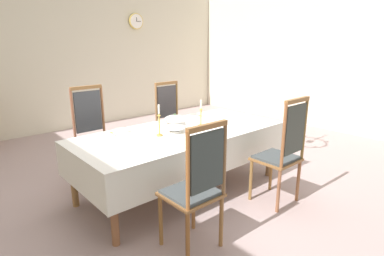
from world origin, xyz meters
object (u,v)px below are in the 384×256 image
(dining_table, at_px, (181,137))
(candlestick_east, at_px, (201,116))
(chair_south_b, at_px, (282,151))
(candlestick_west, at_px, (159,124))
(soup_tureen, at_px, (175,123))
(bowl_near_right, at_px, (193,115))
(chair_south_a, at_px, (196,186))
(mounted_clock, at_px, (136,21))
(spoon_primary, at_px, (112,133))
(bowl_near_left, at_px, (122,130))
(spoon_secondary, at_px, (197,115))
(chair_north_a, at_px, (94,134))
(chair_north_b, at_px, (172,120))

(dining_table, relative_size, candlestick_east, 7.59)
(chair_south_b, xyz_separation_m, candlestick_west, (-0.91, 0.96, 0.27))
(soup_tureen, distance_m, bowl_near_right, 0.78)
(dining_table, relative_size, chair_south_a, 2.14)
(candlestick_west, distance_m, mounted_clock, 4.28)
(bowl_near_right, height_order, spoon_primary, bowl_near_right)
(chair_south_b, height_order, bowl_near_left, chair_south_b)
(bowl_near_right, height_order, spoon_secondary, bowl_near_right)
(chair_north_a, xyz_separation_m, candlestick_east, (0.94, -0.96, 0.26))
(chair_south_b, xyz_separation_m, bowl_near_left, (-1.15, 1.36, 0.15))
(chair_south_b, height_order, spoon_primary, chair_south_b)
(soup_tureen, bearing_deg, chair_south_b, -54.09)
(chair_south_b, distance_m, bowl_near_right, 1.39)
(chair_north_a, distance_m, spoon_secondary, 1.40)
(dining_table, height_order, bowl_near_left, bowl_near_left)
(dining_table, xyz_separation_m, chair_north_b, (0.60, 0.96, -0.07))
(chair_south_b, bearing_deg, chair_south_a, 179.88)
(soup_tureen, relative_size, bowl_near_left, 1.61)
(chair_north_b, distance_m, bowl_near_left, 1.29)
(dining_table, distance_m, spoon_primary, 0.78)
(dining_table, height_order, mounted_clock, mounted_clock)
(soup_tureen, distance_m, spoon_secondary, 0.88)
(bowl_near_left, bearing_deg, dining_table, -36.17)
(chair_south_a, height_order, chair_south_b, chair_south_b)
(candlestick_west, height_order, mounted_clock, mounted_clock)
(bowl_near_right, bearing_deg, chair_south_a, -130.86)
(mounted_clock, bearing_deg, spoon_primary, -126.46)
(spoon_primary, bearing_deg, chair_south_b, -39.88)
(bowl_near_left, xyz_separation_m, mounted_clock, (2.22, 3.18, 1.39))
(chair_south_b, height_order, bowl_near_right, chair_south_b)
(spoon_secondary, height_order, mounted_clock, mounted_clock)
(spoon_primary, bearing_deg, bowl_near_right, 7.77)
(dining_table, height_order, candlestick_east, candlestick_east)
(soup_tureen, relative_size, spoon_primary, 1.51)
(dining_table, distance_m, chair_south_b, 1.14)
(chair_north_b, height_order, candlestick_east, chair_north_b)
(chair_north_a, distance_m, candlestick_west, 1.05)
(chair_south_b, relative_size, mounted_clock, 3.53)
(chair_north_a, bearing_deg, soup_tureen, 119.47)
(candlestick_east, bearing_deg, soup_tureen, 180.00)
(chair_south_a, distance_m, candlestick_west, 1.05)
(candlestick_east, height_order, mounted_clock, mounted_clock)
(chair_north_b, bearing_deg, chair_south_b, 90.00)
(candlestick_west, bearing_deg, mounted_clock, 61.01)
(chair_north_b, xyz_separation_m, spoon_secondary, (0.06, -0.51, 0.15))
(chair_north_a, height_order, spoon_primary, chair_north_a)
(chair_south_a, distance_m, spoon_secondary, 1.92)
(chair_south_a, bearing_deg, soup_tureen, 60.44)
(candlestick_west, bearing_deg, chair_south_a, -108.75)
(dining_table, height_order, spoon_secondary, spoon_secondary)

